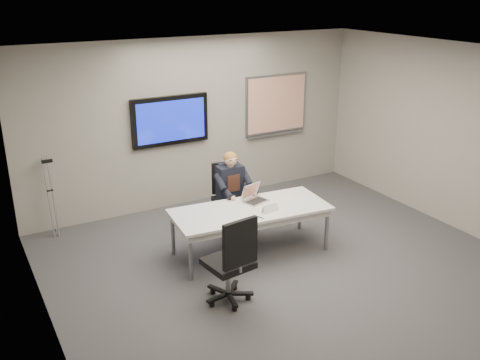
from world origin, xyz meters
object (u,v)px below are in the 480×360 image
laptop (254,197)px  office_chair_near (231,275)px  conference_table (251,214)px  seated_person (235,202)px  office_chair_far (228,208)px

laptop → office_chair_near: bearing=-147.8°
conference_table → seated_person: 0.66m
conference_table → office_chair_near: bearing=-125.4°
seated_person → laptop: seated_person is taller
seated_person → office_chair_far: bearing=91.1°
office_chair_near → laptop: size_ratio=2.84×
seated_person → laptop: 0.48m
seated_person → office_chair_near: bearing=-117.6°
office_chair_far → office_chair_near: (-0.96, -1.85, 0.04)m
office_chair_far → seated_person: 0.30m
office_chair_near → seated_person: (0.95, 1.62, 0.15)m
office_chair_near → seated_person: size_ratio=0.91×
conference_table → office_chair_far: office_chair_far is taller
seated_person → conference_table: bearing=-96.9°
office_chair_near → laptop: bearing=-137.8°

